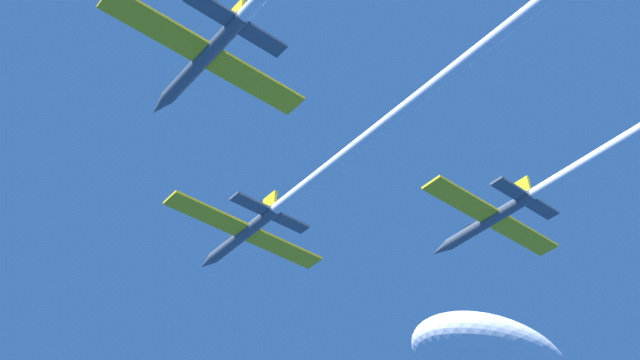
# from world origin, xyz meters

# --- Properties ---
(jet_lead) EXTENTS (16.64, 49.24, 2.76)m
(jet_lead) POSITION_xyz_m (-0.70, -13.64, -0.02)
(jet_lead) COLOR #4C5660
(jet_right_wing) EXTENTS (16.64, 45.90, 2.76)m
(jet_right_wing) POSITION_xyz_m (16.32, -27.73, 0.70)
(jet_right_wing) COLOR #4C5660
(cloud_wispy) EXTENTS (28.29, 15.56, 9.90)m
(cloud_wispy) POSITION_xyz_m (49.92, 11.51, 7.57)
(cloud_wispy) COLOR white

